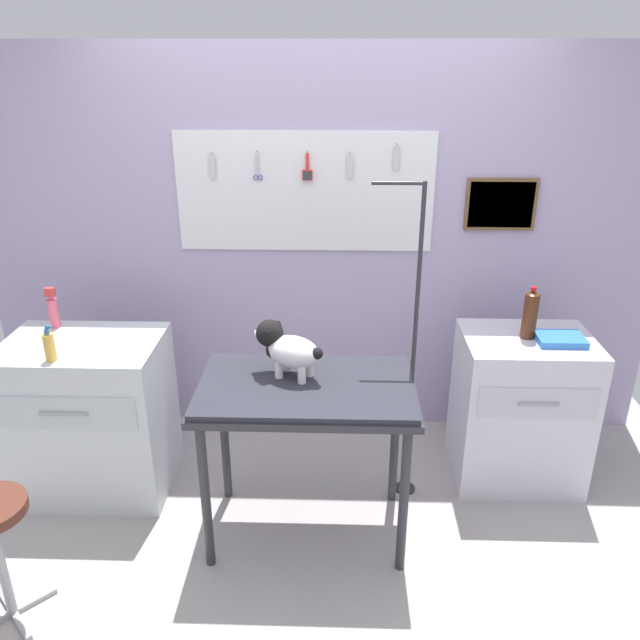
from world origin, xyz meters
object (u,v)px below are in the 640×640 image
object	(u,v)px
counter_left	(91,416)
soda_bottle	(530,314)
grooming_arm	(411,361)
cabinet_right	(520,408)
conditioner_bottle	(49,347)
dog	(286,348)
grooming_table	(306,400)

from	to	relation	value
counter_left	soda_bottle	world-z (taller)	soda_bottle
grooming_arm	cabinet_right	bearing A→B (deg)	15.18
cabinet_right	conditioner_bottle	xyz separation A→B (m)	(-2.38, -0.37, 0.52)
grooming_arm	counter_left	distance (m)	1.73
cabinet_right	counter_left	bearing A→B (deg)	-175.97
dog	counter_left	xyz separation A→B (m)	(-1.08, 0.25, -0.54)
grooming_arm	dog	xyz separation A→B (m)	(-0.61, -0.24, 0.18)
cabinet_right	soda_bottle	xyz separation A→B (m)	(-0.01, 0.01, 0.56)
grooming_table	cabinet_right	world-z (taller)	cabinet_right
grooming_table	cabinet_right	size ratio (longest dim) A/B	1.19
grooming_arm	cabinet_right	xyz separation A→B (m)	(0.63, 0.17, -0.37)
counter_left	soda_bottle	size ratio (longest dim) A/B	3.10
cabinet_right	dog	bearing A→B (deg)	-161.49
soda_bottle	cabinet_right	bearing A→B (deg)	-45.75
dog	conditioner_bottle	size ratio (longest dim) A/B	1.91
counter_left	cabinet_right	world-z (taller)	counter_left
counter_left	conditioner_bottle	world-z (taller)	conditioner_bottle
counter_left	grooming_arm	bearing A→B (deg)	-0.26
conditioner_bottle	soda_bottle	distance (m)	2.40
counter_left	grooming_table	bearing A→B (deg)	-15.95
grooming_table	soda_bottle	bearing A→B (deg)	24.25
grooming_table	dog	world-z (taller)	dog
conditioner_bottle	soda_bottle	world-z (taller)	soda_bottle
dog	soda_bottle	size ratio (longest dim) A/B	1.24
counter_left	cabinet_right	xyz separation A→B (m)	(2.33, 0.16, -0.01)
cabinet_right	grooming_table	bearing A→B (deg)	-156.49
grooming_table	cabinet_right	distance (m)	1.29
counter_left	cabinet_right	bearing A→B (deg)	4.03
grooming_arm	soda_bottle	bearing A→B (deg)	16.51
counter_left	soda_bottle	bearing A→B (deg)	4.36
soda_bottle	dog	bearing A→B (deg)	-160.81
conditioner_bottle	grooming_table	bearing A→B (deg)	-6.24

